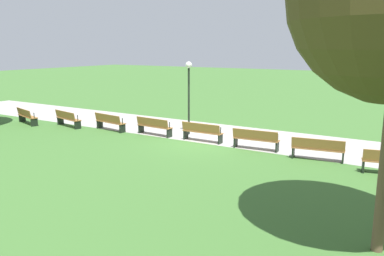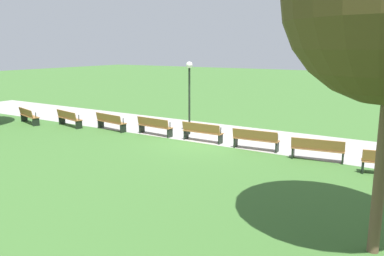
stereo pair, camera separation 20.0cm
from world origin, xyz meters
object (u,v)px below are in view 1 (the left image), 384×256
Objects in this scene: bench_1 at (26,116)px; bench_6 at (256,139)px; bench_2 at (67,118)px; bench_7 at (318,149)px; bench_5 at (202,132)px; bench_4 at (154,126)px; lamp_post at (189,84)px; bench_3 at (110,122)px.

bench_1 and bench_6 have the same top height.
bench_2 and bench_6 have the same top height.
bench_1 is 1.00× the size of bench_7.
bench_2 is 8.08m from bench_5.
bench_4 is at bearing 175.92° from bench_6.
lamp_post is at bearing 43.58° from bench_4.
bench_5 is 2.67m from lamp_post.
bench_5 is (5.38, 0.38, 0.00)m from bench_3.
bench_1 is 9.86m from lamp_post.
lamp_post reaches higher than bench_3.
bench_2 is at bearing 179.98° from bench_6.
bench_3 is at bearing -175.94° from bench_5.
lamp_post is (1.35, 1.11, 2.07)m from bench_4.
bench_4 is at bearing -140.50° from lamp_post.
lamp_post is (-4.04, 1.11, 2.07)m from bench_6.
bench_6 and bench_7 have the same top height.
bench_5 is 0.99× the size of bench_6.
bench_4 is (2.68, 0.29, 0.00)m from bench_3.
bench_1 is 10.75m from bench_5.
bench_3 is (5.27, 1.14, 0.00)m from bench_1.
bench_1 is 8.08m from bench_4.
bench_1 is at bearing -159.66° from bench_3.
bench_7 is (10.75, 0.00, 0.00)m from bench_3.
bench_3 and bench_7 have the same top height.
bench_3 is at bearing 28.49° from bench_1.
bench_4 is 0.55× the size of lamp_post.
bench_7 is (5.38, -0.38, 0.00)m from bench_5.
bench_7 is at bearing 2.05° from bench_4.
bench_6 is 2.70m from bench_7.
bench_3 is 4.75m from lamp_post.
bench_4 is at bearing -177.97° from bench_5.
bench_2 is 0.56× the size of lamp_post.
bench_5 is at bearing 12.21° from bench_3.
bench_3 is at bearing 177.95° from bench_6.
lamp_post is at bearing 27.29° from bench_3.
bench_4 is 8.08m from bench_7.
bench_5 is 0.98× the size of bench_7.
bench_4 is at bearing 20.35° from bench_2.
bench_6 is 0.99× the size of bench_7.
bench_3 is at bearing 22.38° from bench_2.
lamp_post is (9.30, 2.54, 2.07)m from bench_1.
bench_3 is 1.01× the size of bench_6.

